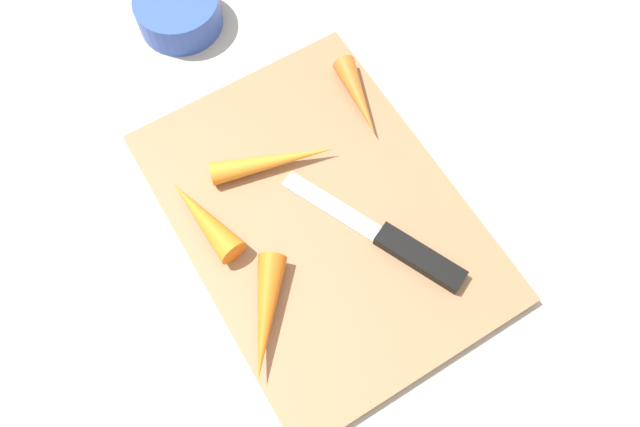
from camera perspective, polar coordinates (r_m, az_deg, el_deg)
The scene contains 8 objects.
ground_plane at distance 0.61m, azimuth 0.00°, elevation -0.44°, with size 1.40×1.40×0.00m, color #ADA8A0.
cutting_board at distance 0.61m, azimuth 0.00°, elevation -0.22°, with size 0.36×0.26×0.01m, color #99704C.
knife at distance 0.59m, azimuth 8.13°, elevation -3.40°, with size 0.19×0.10×0.01m.
carrot_long at distance 0.56m, azimuth -5.07°, elevation -9.52°, with size 0.03×0.03×0.11m, color orange.
carrot_shortest at distance 0.65m, azimuth 3.61°, elevation 10.72°, with size 0.02×0.02×0.09m, color orange.
carrot_longest at distance 0.61m, azimuth -4.28°, elevation 4.86°, with size 0.02×0.02×0.13m, color orange.
carrot_short at distance 0.59m, azimuth -10.78°, elevation -0.39°, with size 0.03×0.03×0.10m, color orange.
small_bowl at distance 0.74m, azimuth -12.99°, elevation 17.77°, with size 0.09×0.09×0.04m, color #3351B2.
Camera 1 is at (0.20, -0.12, 0.57)m, focal length 34.50 mm.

